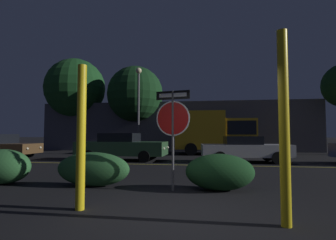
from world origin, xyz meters
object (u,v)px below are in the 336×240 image
at_px(hedge_bush_0, 2,167).
at_px(street_lamp, 138,99).
at_px(hedge_bush_1, 93,169).
at_px(stop_sign, 173,119).
at_px(tree_2, 75,88).
at_px(hedge_bush_2, 220,172).
at_px(passing_car_1, 122,147).
at_px(yellow_pole_left, 81,136).
at_px(tree_0, 135,94).
at_px(yellow_pole_right, 284,126).
at_px(passing_car_2, 245,149).
at_px(delivery_truck, 215,131).

xyz_separation_m(hedge_bush_0, street_lamp, (1.04, 11.14, 3.44)).
bearing_deg(hedge_bush_1, stop_sign, -6.89).
relative_size(stop_sign, tree_2, 0.30).
bearing_deg(tree_2, hedge_bush_1, -60.45).
bearing_deg(hedge_bush_2, hedge_bush_1, 179.32).
bearing_deg(passing_car_1, stop_sign, 28.16).
bearing_deg(stop_sign, yellow_pole_left, -117.69).
bearing_deg(hedge_bush_2, tree_0, 112.90).
xyz_separation_m(yellow_pole_left, yellow_pole_right, (3.54, -0.39, 0.16)).
distance_m(stop_sign, tree_0, 16.58).
height_order(hedge_bush_1, passing_car_1, passing_car_1).
xyz_separation_m(yellow_pole_right, passing_car_2, (0.72, 9.42, -0.85)).
relative_size(yellow_pole_left, passing_car_1, 0.56).
height_order(yellow_pole_left, tree_2, tree_2).
bearing_deg(delivery_truck, yellow_pole_right, 1.83).
relative_size(yellow_pole_left, yellow_pole_right, 0.90).
xyz_separation_m(hedge_bush_0, hedge_bush_1, (2.70, 0.06, -0.03)).
bearing_deg(yellow_pole_left, tree_0, 102.22).
distance_m(hedge_bush_1, hedge_bush_2, 3.38).
distance_m(hedge_bush_0, tree_2, 17.61).
xyz_separation_m(hedge_bush_0, tree_2, (-6.15, 15.67, 5.15)).
xyz_separation_m(yellow_pole_left, hedge_bush_2, (2.67, 2.10, -0.91)).
bearing_deg(street_lamp, yellow_pole_right, -66.52).
height_order(hedge_bush_0, hedge_bush_2, hedge_bush_0).
height_order(hedge_bush_0, passing_car_1, passing_car_1).
height_order(yellow_pole_left, delivery_truck, delivery_truck).
relative_size(passing_car_2, tree_2, 0.54).
distance_m(stop_sign, hedge_bush_1, 2.60).
height_order(yellow_pole_left, passing_car_1, yellow_pole_left).
distance_m(hedge_bush_1, delivery_truck, 12.52).
height_order(yellow_pole_left, hedge_bush_0, yellow_pole_left).
xyz_separation_m(stop_sign, hedge_bush_0, (-4.92, 0.21, -1.29)).
bearing_deg(yellow_pole_left, hedge_bush_1, 108.30).
relative_size(yellow_pole_right, hedge_bush_0, 1.85).
relative_size(yellow_pole_left, street_lamp, 0.44).
height_order(hedge_bush_0, delivery_truck, delivery_truck).
distance_m(tree_0, tree_2, 5.88).
bearing_deg(hedge_bush_2, passing_car_1, 124.71).
height_order(stop_sign, yellow_pole_left, yellow_pole_left).
distance_m(yellow_pole_left, yellow_pole_right, 3.57).
bearing_deg(delivery_truck, hedge_bush_1, -17.62).
relative_size(yellow_pole_left, hedge_bush_1, 1.34).
distance_m(hedge_bush_2, street_lamp, 12.70).
bearing_deg(yellow_pole_left, hedge_bush_0, 148.57).
bearing_deg(hedge_bush_0, hedge_bush_1, 1.26).
distance_m(hedge_bush_2, tree_2, 20.53).
xyz_separation_m(yellow_pole_left, tree_2, (-9.56, 17.75, 4.28)).
xyz_separation_m(yellow_pole_right, delivery_truck, (-0.54, 14.43, 0.10)).
distance_m(passing_car_1, passing_car_2, 6.47).
distance_m(yellow_pole_right, passing_car_1, 11.15).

